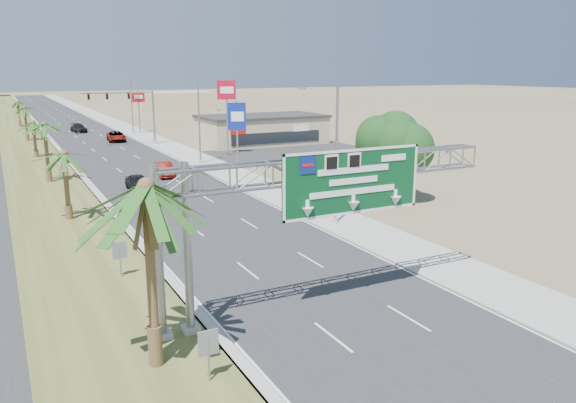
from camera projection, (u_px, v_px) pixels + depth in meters
The scene contains 27 objects.
road at pixel (72, 125), 113.41m from camera, with size 12.00×300.00×0.02m, color #28282B.
sidewalk_right at pixel (115, 123), 117.21m from camera, with size 4.00×300.00×0.10m, color #9E9B93.
median_grass at pixel (17, 127), 108.92m from camera, with size 7.00×300.00×0.12m, color #454D22.
sign_gantry at pixel (319, 182), 25.08m from camera, with size 16.75×1.24×7.50m.
palm_near at pixel (146, 188), 19.57m from camera, with size 5.70×5.70×8.35m.
palm_row_b at pixel (64, 155), 40.64m from camera, with size 3.99×3.99×5.95m.
palm_row_c at pixel (44, 125), 54.29m from camera, with size 3.99×3.99×6.75m.
palm_row_d at pixel (33, 123), 70.13m from camera, with size 3.99×3.99×5.45m.
palm_row_e at pixel (24, 108), 86.39m from camera, with size 3.99×3.99×6.15m.
palm_row_f at pixel (18, 103), 108.08m from camera, with size 3.99×3.99×5.75m.
streetlight_near at pixel (334, 160), 39.57m from camera, with size 3.27×0.44×10.00m.
streetlight_mid at pixel (198, 124), 65.49m from camera, with size 3.27×0.44×10.00m.
streetlight_far at pixel (131, 107), 96.60m from camera, with size 3.27×0.44×10.00m.
signal_mast at pixel (140, 112), 81.76m from camera, with size 10.28×0.71×8.00m.
store_building at pixel (262, 130), 84.79m from camera, with size 18.00×10.00×4.00m, color tan.
oak_near at pixel (387, 149), 46.51m from camera, with size 4.50×4.50×6.80m.
oak_far at pixel (387, 149), 51.48m from camera, with size 3.50×3.50×5.60m.
median_signback_a at pixel (208, 347), 19.73m from camera, with size 0.75×0.08×2.08m.
median_signback_b at pixel (120, 253), 29.78m from camera, with size 0.75×0.08×2.08m.
building_distant_right at pixel (174, 101), 152.20m from camera, with size 20.00×12.00×5.00m, color tan.
car_left_lane at pixel (138, 183), 51.97m from camera, with size 1.71×4.26×1.45m, color black.
car_mid_lane at pixel (164, 170), 58.60m from camera, with size 1.55×4.45×1.47m, color #6A0F09.
car_right_lane at pixel (116, 137), 87.22m from camera, with size 2.55×5.54×1.54m, color gray.
car_far at pixel (79, 128), 100.02m from camera, with size 2.06×5.07×1.47m, color black.
pole_sign_red_near at pixel (227, 95), 71.45m from camera, with size 2.37×1.06×9.80m.
pole_sign_blue at pixel (237, 119), 61.80m from camera, with size 1.99×0.94×7.61m.
pole_sign_red_far at pixel (138, 100), 98.48m from camera, with size 2.22×0.54×7.35m.
Camera 1 is at (-13.61, -11.29, 10.96)m, focal length 35.00 mm.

